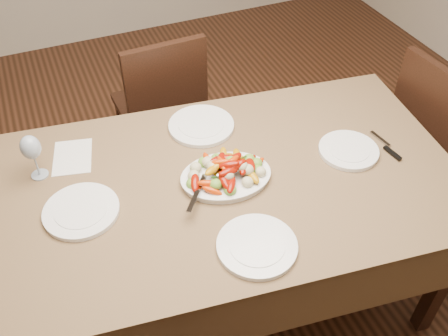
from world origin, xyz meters
name	(u,v)px	position (x,y,z in m)	size (l,w,h in m)	color
dining_table	(224,241)	(0.02, 0.28, 0.38)	(1.84, 1.04, 0.76)	brown
chair_far	(158,106)	(0.03, 1.22, 0.47)	(0.42, 0.42, 0.95)	black
chair_right	(444,140)	(1.28, 0.37, 0.47)	(0.42, 0.42, 0.95)	black
serving_platter	(226,178)	(0.03, 0.28, 0.77)	(0.34, 0.25, 0.02)	white
roasted_vegetables	(226,167)	(0.03, 0.28, 0.83)	(0.28, 0.19, 0.09)	#7A0D02
serving_spoon	(212,181)	(-0.04, 0.25, 0.81)	(0.28, 0.06, 0.03)	#9EA0A8
plate_left	(81,211)	(-0.51, 0.32, 0.77)	(0.27, 0.27, 0.02)	white
plate_right	(348,151)	(0.55, 0.23, 0.77)	(0.24, 0.24, 0.02)	white
plate_far	(201,126)	(0.06, 0.62, 0.77)	(0.28, 0.28, 0.02)	white
plate_near	(257,246)	(0.00, -0.06, 0.77)	(0.27, 0.27, 0.02)	white
wine_glass	(33,156)	(-0.63, 0.58, 0.86)	(0.08, 0.08, 0.20)	#8C99A5
menu_card	(73,157)	(-0.49, 0.64, 0.76)	(0.15, 0.21, 0.00)	silver
table_knife	(387,147)	(0.71, 0.19, 0.76)	(0.02, 0.20, 0.01)	#9EA0A8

